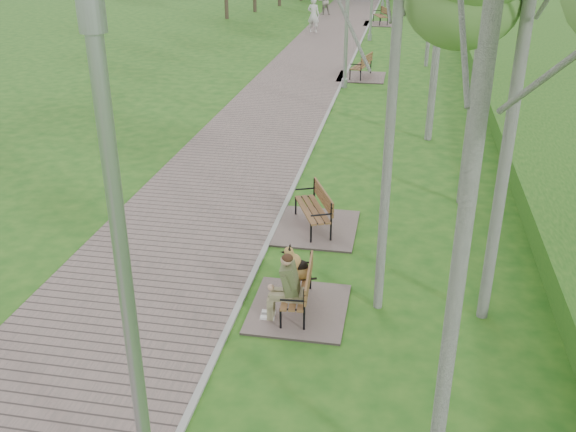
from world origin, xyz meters
name	(u,v)px	position (x,y,z in m)	size (l,w,h in m)	color
walkway	(303,72)	(-1.75, 21.50, 0.02)	(3.50, 67.00, 0.04)	#70615B
kerb	(346,74)	(0.00, 21.50, 0.03)	(0.10, 67.00, 0.05)	#999993
bench_main	(293,291)	(0.90, 4.12, 0.37)	(1.55, 1.72, 1.35)	#70615B
bench_second	(313,220)	(0.76, 7.18, 0.19)	(1.72, 1.91, 1.05)	#70615B
bench_third	(361,72)	(0.62, 21.09, 0.21)	(1.85, 2.06, 1.14)	#70615B
bench_far	(380,20)	(0.64, 35.43, 0.22)	(1.96, 2.17, 1.20)	#70615B
lamp_post_near	(134,354)	(0.37, -0.52, 2.51)	(0.21, 0.21, 5.37)	#9DA0A5
lamp_post_second	(347,14)	(0.16, 19.31, 2.68)	(0.22, 0.22, 5.73)	#9DA0A5
pedestrian_near	(313,15)	(-2.84, 31.59, 0.94)	(0.69, 0.45, 1.89)	silver
pedestrian_far	(324,1)	(-3.20, 38.76, 0.89)	(0.87, 0.68, 1.79)	gray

